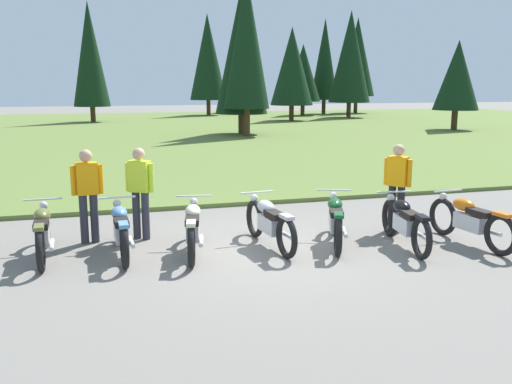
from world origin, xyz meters
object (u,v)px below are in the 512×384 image
Objects in this scene: motorcycle_orange at (470,220)px; rider_in_hivis_vest at (140,188)px; rider_with_back_turned at (397,182)px; motorcycle_british_green at (335,220)px; motorcycle_olive at (43,232)px; motorcycle_silver at (269,222)px; motorcycle_cream at (193,228)px; motorcycle_sky_blue at (121,229)px; motorcycle_black at (405,222)px; rider_checking_bike at (88,190)px.

rider_in_hivis_vest is at bearing 160.22° from motorcycle_orange.
motorcycle_british_green is at bearing -160.82° from rider_with_back_turned.
motorcycle_olive is 1.00× the size of motorcycle_silver.
motorcycle_cream is at bearing 169.94° from motorcycle_orange.
motorcycle_olive is 1.05× the size of motorcycle_british_green.
motorcycle_british_green is at bearing -21.65° from rider_in_hivis_vest.
motorcycle_cream is at bearing -174.75° from rider_with_back_turned.
rider_in_hivis_vest reaches higher than motorcycle_orange.
rider_in_hivis_vest is at bearing 158.35° from motorcycle_british_green.
motorcycle_sky_blue is at bearing -178.35° from rider_with_back_turned.
motorcycle_black is (1.08, -0.50, 0.00)m from motorcycle_british_green.
motorcycle_silver is (3.71, -0.41, 0.00)m from motorcycle_olive.
rider_in_hivis_vest is at bearing -0.29° from rider_checking_bike.
rider_with_back_turned reaches higher than motorcycle_sky_blue.
motorcycle_black is at bearing -16.32° from motorcycle_silver.
motorcycle_olive is at bearing -134.59° from rider_checking_bike.
motorcycle_cream is at bearing 176.46° from motorcycle_british_green.
rider_with_back_turned reaches higher than motorcycle_silver.
motorcycle_orange is at bearing -13.93° from motorcycle_silver.
motorcycle_sky_blue is 1.26× the size of rider_in_hivis_vest.
motorcycle_silver is 1.05× the size of motorcycle_british_green.
motorcycle_cream and motorcycle_silver have the same top height.
motorcycle_olive is 6.40m from rider_with_back_turned.
motorcycle_silver is at bearing 163.68° from motorcycle_black.
motorcycle_sky_blue is 1.01× the size of motorcycle_black.
motorcycle_black is 1.22m from rider_with_back_turned.
rider_with_back_turned reaches higher than motorcycle_olive.
motorcycle_silver is 2.74m from rider_with_back_turned.
motorcycle_sky_blue is 1.18m from motorcycle_cream.
motorcycle_black is at bearing -10.44° from motorcycle_sky_blue.
motorcycle_cream is (1.16, -0.22, 0.00)m from motorcycle_sky_blue.
motorcycle_black is 1.25× the size of rider_in_hivis_vest.
motorcycle_sky_blue is 5.19m from rider_with_back_turned.
rider_with_back_turned and rider_in_hivis_vest have the same top height.
motorcycle_black is at bearing -112.56° from rider_with_back_turned.
motorcycle_olive and motorcycle_british_green have the same top height.
motorcycle_cream is at bearing 169.67° from motorcycle_black.
motorcycle_olive is at bearing 171.01° from motorcycle_sky_blue.
rider_checking_bike is (-2.99, 1.14, 0.51)m from motorcycle_silver.
rider_with_back_turned reaches higher than motorcycle_orange.
rider_with_back_turned reaches higher than motorcycle_british_green.
motorcycle_orange is at bearing -10.06° from motorcycle_cream.
motorcycle_sky_blue is at bearing -113.89° from rider_in_hivis_vest.
rider_with_back_turned is 5.71m from rider_checking_bike.
motorcycle_british_green is at bearing -17.32° from rider_checking_bike.
rider_in_hivis_vest is (0.41, 0.92, 0.51)m from motorcycle_sky_blue.
motorcycle_olive and motorcycle_orange have the same top height.
motorcycle_olive is 3.73m from motorcycle_silver.
motorcycle_black is at bearing -24.77° from motorcycle_british_green.
rider_with_back_turned is at bearing 19.18° from motorcycle_british_green.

